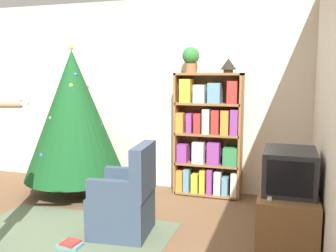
{
  "coord_description": "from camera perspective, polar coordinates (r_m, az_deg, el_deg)",
  "views": [
    {
      "loc": [
        1.71,
        -2.77,
        1.61
      ],
      "look_at": [
        0.53,
        0.97,
        1.05
      ],
      "focal_mm": 40.0,
      "sensor_mm": 36.0,
      "label": 1
    }
  ],
  "objects": [
    {
      "name": "armchair",
      "position": [
        3.83,
        -6.5,
        -11.55
      ],
      "size": [
        0.62,
        0.61,
        0.92
      ],
      "rotation": [
        0.0,
        0.0,
        -1.47
      ],
      "color": "#334256",
      "rests_on": "ground_plane"
    },
    {
      "name": "game_remote",
      "position": [
        3.36,
        15.24,
        -10.4
      ],
      "size": [
        0.04,
        0.12,
        0.02
      ],
      "color": "white",
      "rests_on": "tv_stand"
    },
    {
      "name": "potted_plant",
      "position": [
        4.9,
        3.49,
        10.32
      ],
      "size": [
        0.22,
        0.22,
        0.33
      ],
      "color": "#935B38",
      "rests_on": "bookshelf"
    },
    {
      "name": "book_pile_near_tree",
      "position": [
        4.76,
        -10.91,
        -11.2
      ],
      "size": [
        0.23,
        0.19,
        0.09
      ],
      "color": "gold",
      "rests_on": "ground_plane"
    },
    {
      "name": "bookshelf",
      "position": [
        4.9,
        6.2,
        -1.73
      ],
      "size": [
        0.87,
        0.32,
        1.61
      ],
      "color": "brown",
      "rests_on": "ground_plane"
    },
    {
      "name": "area_rug",
      "position": [
        3.89,
        -16.57,
        -16.63
      ],
      "size": [
        2.03,
        1.6,
        0.01
      ],
      "color": "#56664C",
      "rests_on": "ground_plane"
    },
    {
      "name": "wall_back",
      "position": [
        5.27,
        -1.51,
        4.75
      ],
      "size": [
        8.0,
        0.1,
        2.6
      ],
      "color": "beige",
      "rests_on": "ground_plane"
    },
    {
      "name": "tv_stand",
      "position": [
        3.7,
        17.68,
        -13.46
      ],
      "size": [
        0.51,
        0.86,
        0.55
      ],
      "color": "brown",
      "rests_on": "ground_plane"
    },
    {
      "name": "table_lamp",
      "position": [
        4.8,
        9.19,
        9.22
      ],
      "size": [
        0.2,
        0.2,
        0.18
      ],
      "color": "#473828",
      "rests_on": "bookshelf"
    },
    {
      "name": "book_pile_by_chair",
      "position": [
        3.76,
        -14.7,
        -17.06
      ],
      "size": [
        0.22,
        0.17,
        0.06
      ],
      "color": "#5B899E",
      "rests_on": "ground_plane"
    },
    {
      "name": "christmas_tree",
      "position": [
        5.07,
        -14.17,
        1.61
      ],
      "size": [
        1.32,
        1.32,
        1.97
      ],
      "color": "#4C3323",
      "rests_on": "ground_plane"
    },
    {
      "name": "television",
      "position": [
        3.55,
        18.01,
        -6.48
      ],
      "size": [
        0.45,
        0.57,
        0.38
      ],
      "color": "#28282D",
      "rests_on": "tv_stand"
    }
  ]
}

